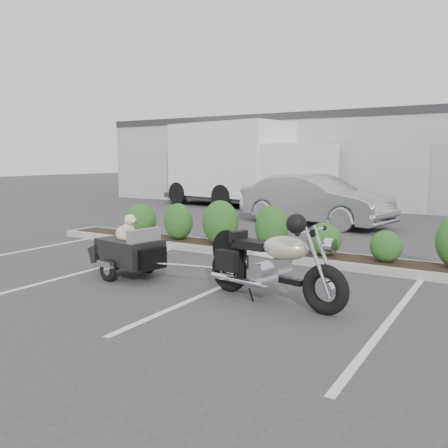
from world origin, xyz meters
The scene contains 8 objects.
ground centered at (0.00, 0.00, 0.00)m, with size 90.00×90.00×0.00m, color #38383A.
planter_kerb centered at (1.00, 2.20, 0.07)m, with size 12.00×1.00×0.15m, color #9E9E93.
building centered at (0.00, 17.00, 2.00)m, with size 26.00×10.00×4.00m, color #9EA099.
motorcycle centered at (2.25, -0.73, 0.55)m, with size 2.38×0.97×1.37m.
pet_trailer centered at (-0.53, -0.70, 0.48)m, with size 1.93×1.10×1.14m.
sedan centered at (-0.13, 7.26, 0.79)m, with size 1.67×4.80×1.58m, color #A9A9B0.
dumpster centered at (-1.44, 9.35, 0.69)m, with size 2.29×1.75×1.37m.
delivery_truck centered at (-4.70, 11.03, 1.72)m, with size 8.15×3.95×3.58m.
Camera 1 is at (5.14, -6.79, 2.08)m, focal length 38.00 mm.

